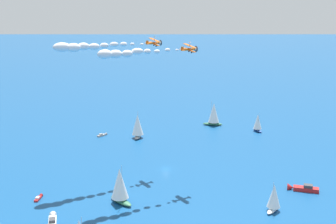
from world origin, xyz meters
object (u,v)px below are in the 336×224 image
sailboat_outer_ring_a (274,197)px  biplane_wingman (189,49)px  motorboat_offshore (53,220)px  sailboat_inshore (120,185)px  sailboat_trailing (214,114)px  motorboat_near_centre (39,198)px  wingwalker_wingman (190,43)px  wingwalker_lead (154,37)px  biplane_lead (154,43)px  motorboat_ahead (302,188)px  sailboat_outer_ring_c (138,126)px  motorboat_far_port (102,135)px  sailboat_outer_ring_b (258,123)px

sailboat_outer_ring_a → biplane_wingman: 60.79m
motorboat_offshore → sailboat_inshore: bearing=56.5°
sailboat_trailing → motorboat_near_centre: bearing=-105.1°
biplane_wingman → wingwalker_wingman: wingwalker_wingman is taller
motorboat_near_centre → sailboat_trailing: bearing=74.9°
motorboat_near_centre → sailboat_outer_ring_a: (76.55, 19.21, 4.21)m
motorboat_offshore → wingwalker_lead: size_ratio=5.71×
sailboat_trailing → sailboat_outer_ring_a: sailboat_trailing is taller
sailboat_inshore → biplane_lead: 60.48m
wingwalker_lead → motorboat_ahead: bearing=-8.6°
sailboat_inshore → wingwalker_lead: size_ratio=8.87×
sailboat_inshore → biplane_lead: bearing=96.0°
sailboat_outer_ring_c → biplane_wingman: bearing=-44.4°
biplane_wingman → wingwalker_lead: bearing=154.3°
sailboat_outer_ring_a → wingwalker_lead: 77.11m
motorboat_ahead → motorboat_far_port: bearing=160.4°
sailboat_outer_ring_b → wingwalker_wingman: 86.62m
sailboat_inshore → biplane_wingman: (13.15, 32.89, 42.81)m
sailboat_outer_ring_a → motorboat_ahead: bearing=70.2°
motorboat_ahead → wingwalker_wingman: size_ratio=7.21×
motorboat_far_port → motorboat_offshore: 93.00m
sailboat_outer_ring_b → motorboat_far_port: bearing=-153.2°
sailboat_outer_ring_b → sailboat_outer_ring_c: (-53.83, -33.37, 1.51)m
motorboat_ahead → biplane_lead: bearing=171.3°
sailboat_trailing → wingwalker_lead: wingwalker_lead is taller
sailboat_outer_ring_a → wingwalker_wingman: size_ratio=6.57×
motorboat_ahead → sailboat_outer_ring_b: sailboat_outer_ring_b is taller
motorboat_near_centre → biplane_lead: size_ratio=0.77×
motorboat_offshore → wingwalker_wingman: 77.54m
motorboat_ahead → biplane_lead: biplane_lead is taller
motorboat_offshore → wingwalker_wingman: bearing=63.2°
sailboat_outer_ring_c → biplane_lead: (21.35, -29.54, 43.99)m
sailboat_outer_ring_b → biplane_wingman: size_ratio=1.48×
motorboat_ahead → wingwalker_wingman: bearing=179.2°
motorboat_near_centre → biplane_wingman: (40.68, 40.10, 48.62)m
motorboat_near_centre → sailboat_outer_ring_b: bearing=63.5°
sailboat_inshore → motorboat_far_port: bearing=123.0°
wingwalker_lead → sailboat_outer_ring_c: bearing=126.0°
sailboat_outer_ring_a → biplane_wingman: (-35.87, 20.89, 44.41)m
sailboat_outer_ring_a → motorboat_offshore: bearing=-152.9°
wingwalker_lead → biplane_wingman: wingwalker_lead is taller
sailboat_inshore → sailboat_outer_ring_a: 50.49m
motorboat_far_port → motorboat_ahead: motorboat_ahead is taller
sailboat_outer_ring_b → sailboat_outer_ring_c: sailboat_outer_ring_c is taller
motorboat_near_centre → sailboat_inshore: 29.04m
motorboat_ahead → wingwalker_lead: size_ratio=7.21×
motorboat_far_port → motorboat_offshore: bearing=-70.6°
motorboat_far_port → biplane_wingman: biplane_wingman is taller
sailboat_outer_ring_b → biplane_wingman: biplane_wingman is taller
sailboat_inshore → biplane_wingman: size_ratio=2.00×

